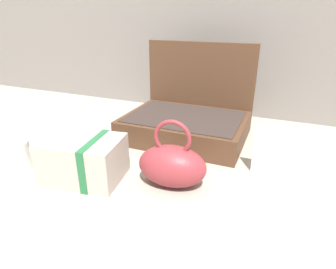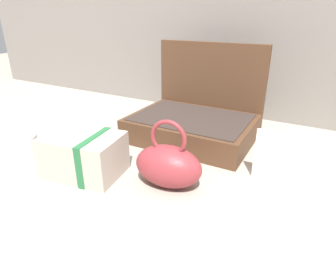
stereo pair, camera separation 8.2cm
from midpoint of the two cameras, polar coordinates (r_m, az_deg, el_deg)
name	(u,v)px [view 1 (the left image)]	position (r m, az deg, el deg)	size (l,w,h in m)	color
ground_plane	(179,166)	(0.87, -0.54, -6.32)	(6.00, 6.00, 0.00)	#9E9384
open_suitcase	(188,117)	(1.07, 1.90, 3.49)	(0.43, 0.33, 0.33)	#4C301E
teal_pouch_handbag	(172,165)	(0.75, -2.28, -6.16)	(0.19, 0.13, 0.19)	maroon
cream_toiletry_bag	(85,159)	(0.83, -19.08, -4.74)	(0.23, 0.18, 0.12)	#B2A899
coffee_mug	(17,155)	(0.98, -30.11, -3.57)	(0.11, 0.07, 0.08)	white
info_card_left	(276,152)	(0.83, 18.21, -3.43)	(0.12, 0.01, 0.15)	white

